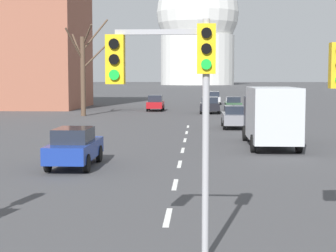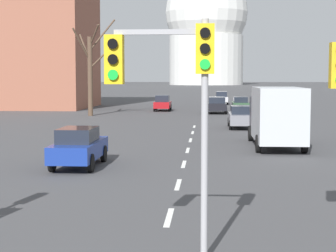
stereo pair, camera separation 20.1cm
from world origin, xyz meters
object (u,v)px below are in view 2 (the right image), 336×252
at_px(sedan_near_left, 240,104).
at_px(sedan_far_right, 79,147).
at_px(traffic_signal_centre_tall, 173,79).
at_px(sedan_near_right, 163,103).
at_px(delivery_truck, 276,115).
at_px(sedan_far_left, 240,117).
at_px(sedan_distant_centre, 221,98).
at_px(sedan_mid_centre, 217,105).

bearing_deg(sedan_near_left, sedan_far_right, -102.95).
relative_size(traffic_signal_centre_tall, sedan_near_right, 1.24).
bearing_deg(delivery_truck, sedan_far_left, 96.46).
xyz_separation_m(sedan_near_left, sedan_distant_centre, (-1.66, 15.39, 0.07)).
relative_size(sedan_near_left, sedan_near_right, 1.08).
distance_m(sedan_far_left, sedan_far_right, 19.48).
xyz_separation_m(traffic_signal_centre_tall, sedan_near_right, (-4.20, 49.44, -2.78)).
bearing_deg(sedan_mid_centre, sedan_near_right, 146.39).
relative_size(traffic_signal_centre_tall, sedan_distant_centre, 1.08).
height_order(sedan_far_left, sedan_far_right, sedan_far_left).
distance_m(traffic_signal_centre_tall, sedan_near_left, 49.62).
distance_m(sedan_near_right, sedan_far_left, 21.28).
relative_size(sedan_far_left, delivery_truck, 0.63).
bearing_deg(delivery_truck, sedan_mid_centre, 95.64).
xyz_separation_m(sedan_near_right, sedan_mid_centre, (5.78, -3.84, 0.00)).
bearing_deg(delivery_truck, sedan_near_right, 105.29).
bearing_deg(sedan_mid_centre, traffic_signal_centre_tall, -91.98).
xyz_separation_m(sedan_near_right, sedan_far_right, (-0.36, -37.97, -0.02)).
relative_size(sedan_mid_centre, sedan_far_left, 0.88).
distance_m(sedan_mid_centre, sedan_far_left, 16.25).
distance_m(traffic_signal_centre_tall, sedan_far_left, 29.71).
distance_m(sedan_near_left, sedan_far_left, 19.98).
bearing_deg(sedan_far_right, sedan_mid_centre, 79.80).
distance_m(sedan_distant_centre, delivery_truck, 46.26).
height_order(sedan_far_right, delivery_truck, delivery_truck).
height_order(sedan_near_right, delivery_truck, delivery_truck).
bearing_deg(sedan_far_left, sedan_mid_centre, 95.08).
height_order(traffic_signal_centre_tall, delivery_truck, traffic_signal_centre_tall).
bearing_deg(sedan_near_left, delivery_truck, -89.82).
relative_size(sedan_distant_centre, delivery_truck, 0.61).
relative_size(sedan_near_right, sedan_mid_centre, 0.97).
relative_size(traffic_signal_centre_tall, sedan_far_right, 1.10).
relative_size(traffic_signal_centre_tall, delivery_truck, 0.67).
height_order(sedan_near_left, sedan_distant_centre, sedan_distant_centre).
relative_size(traffic_signal_centre_tall, sedan_mid_centre, 1.20).
relative_size(sedan_far_right, delivery_truck, 0.60).
distance_m(sedan_near_left, delivery_truck, 30.84).
distance_m(sedan_far_right, delivery_truck, 11.33).
distance_m(sedan_near_right, sedan_mid_centre, 6.94).
height_order(sedan_mid_centre, sedan_far_right, sedan_mid_centre).
relative_size(sedan_mid_centre, delivery_truck, 0.55).
xyz_separation_m(sedan_near_right, sedan_far_left, (7.21, -20.02, -0.02)).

